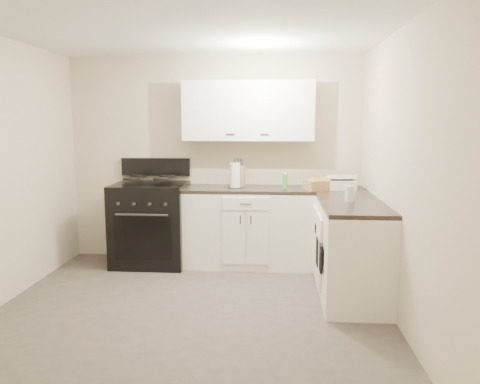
# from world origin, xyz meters

# --- Properties ---
(floor) EXTENTS (3.60, 3.60, 0.00)m
(floor) POSITION_xyz_m (0.00, 0.00, 0.00)
(floor) COLOR #473F38
(floor) RESTS_ON ground
(ceiling) EXTENTS (3.60, 3.60, 0.00)m
(ceiling) POSITION_xyz_m (0.00, 0.00, 2.50)
(ceiling) COLOR white
(ceiling) RESTS_ON wall_back
(wall_back) EXTENTS (3.60, 0.00, 3.60)m
(wall_back) POSITION_xyz_m (0.00, 1.80, 1.25)
(wall_back) COLOR beige
(wall_back) RESTS_ON ground
(wall_right) EXTENTS (0.00, 3.60, 3.60)m
(wall_right) POSITION_xyz_m (1.80, 0.00, 1.25)
(wall_right) COLOR beige
(wall_right) RESTS_ON ground
(wall_front) EXTENTS (3.60, 0.00, 3.60)m
(wall_front) POSITION_xyz_m (0.00, -1.80, 1.25)
(wall_front) COLOR beige
(wall_front) RESTS_ON ground
(base_cabinets_back) EXTENTS (1.55, 0.60, 0.90)m
(base_cabinets_back) POSITION_xyz_m (0.43, 1.50, 0.45)
(base_cabinets_back) COLOR white
(base_cabinets_back) RESTS_ON floor
(base_cabinets_right) EXTENTS (0.60, 1.90, 0.90)m
(base_cabinets_right) POSITION_xyz_m (1.50, 0.85, 0.45)
(base_cabinets_right) COLOR white
(base_cabinets_right) RESTS_ON floor
(countertop_back) EXTENTS (1.55, 0.60, 0.04)m
(countertop_back) POSITION_xyz_m (0.43, 1.50, 0.92)
(countertop_back) COLOR black
(countertop_back) RESTS_ON base_cabinets_back
(countertop_right) EXTENTS (0.60, 1.90, 0.04)m
(countertop_right) POSITION_xyz_m (1.50, 0.85, 0.92)
(countertop_right) COLOR black
(countertop_right) RESTS_ON base_cabinets_right
(upper_cabinets) EXTENTS (1.55, 0.30, 0.70)m
(upper_cabinets) POSITION_xyz_m (0.43, 1.65, 1.84)
(upper_cabinets) COLOR white
(upper_cabinets) RESTS_ON wall_back
(stove) EXTENTS (0.86, 0.74, 1.04)m
(stove) POSITION_xyz_m (-0.74, 1.48, 0.46)
(stove) COLOR black
(stove) RESTS_ON floor
(knife_block) EXTENTS (0.13, 0.12, 0.25)m
(knife_block) POSITION_xyz_m (0.32, 1.62, 1.06)
(knife_block) COLOR tan
(knife_block) RESTS_ON countertop_back
(paper_towel) EXTENTS (0.13, 0.13, 0.29)m
(paper_towel) POSITION_xyz_m (0.28, 1.47, 1.09)
(paper_towel) COLOR white
(paper_towel) RESTS_ON countertop_back
(soap_bottle) EXTENTS (0.07, 0.07, 0.17)m
(soap_bottle) POSITION_xyz_m (0.87, 1.42, 1.03)
(soap_bottle) COLOR green
(soap_bottle) RESTS_ON countertop_back
(wicker_basket) EXTENTS (0.40, 0.34, 0.11)m
(wicker_basket) POSITION_xyz_m (1.27, 1.41, 1.00)
(wicker_basket) COLOR tan
(wicker_basket) RESTS_ON countertop_right
(countertop_grill) EXTENTS (0.33, 0.31, 0.11)m
(countertop_grill) POSITION_xyz_m (1.51, 1.45, 1.00)
(countertop_grill) COLOR white
(countertop_grill) RESTS_ON countertop_right
(glass_jar) EXTENTS (0.11, 0.11, 0.16)m
(glass_jar) POSITION_xyz_m (1.48, 0.60, 1.02)
(glass_jar) COLOR silver
(glass_jar) RESTS_ON countertop_right
(oven_mitt_near) EXTENTS (0.02, 0.15, 0.26)m
(oven_mitt_near) POSITION_xyz_m (1.18, 0.24, 0.47)
(oven_mitt_near) COLOR black
(oven_mitt_near) RESTS_ON base_cabinets_right
(oven_mitt_far) EXTENTS (0.02, 0.16, 0.27)m
(oven_mitt_far) POSITION_xyz_m (1.18, 0.55, 0.44)
(oven_mitt_far) COLOR black
(oven_mitt_far) RESTS_ON base_cabinets_right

